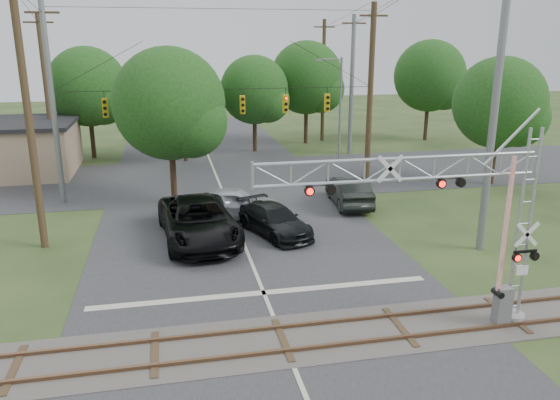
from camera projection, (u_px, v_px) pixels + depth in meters
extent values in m
plane|color=#253A1B|center=(298.00, 377.00, 15.54)|extent=(160.00, 160.00, 0.00)
cube|color=#2C2C2E|center=(246.00, 250.00, 24.93)|extent=(14.00, 90.00, 0.02)
cube|color=#2C2C2E|center=(217.00, 178.00, 38.09)|extent=(90.00, 12.00, 0.02)
cube|color=#45413C|center=(283.00, 340.00, 17.41)|extent=(90.00, 3.20, 0.05)
cube|color=brown|center=(288.00, 351.00, 16.72)|extent=(90.00, 0.12, 0.14)
cube|color=brown|center=(278.00, 327.00, 18.07)|extent=(90.00, 0.12, 0.14)
cylinder|color=gray|center=(512.00, 317.00, 18.66)|extent=(0.83, 0.83, 0.28)
cube|color=silver|center=(522.00, 270.00, 17.87)|extent=(0.42, 0.03, 0.32)
cube|color=slate|center=(502.00, 306.00, 18.22)|extent=(0.51, 0.42, 1.39)
cube|color=red|center=(506.00, 227.00, 17.39)|extent=(0.13, 0.08, 4.62)
cylinder|color=gray|center=(53.00, 105.00, 30.86)|extent=(0.32, 0.32, 11.50)
cylinder|color=#40301D|center=(370.00, 98.00, 34.58)|extent=(0.36, 0.36, 11.50)
cylinder|color=black|center=(220.00, 89.00, 32.52)|extent=(19.00, 0.03, 0.03)
cube|color=gold|center=(105.00, 108.00, 31.48)|extent=(0.30, 0.30, 1.10)
cube|color=gold|center=(152.00, 107.00, 32.01)|extent=(0.30, 0.30, 1.10)
cube|color=gold|center=(198.00, 106.00, 32.53)|extent=(0.30, 0.30, 1.10)
cube|color=gold|center=(242.00, 105.00, 33.05)|extent=(0.30, 0.30, 1.10)
cube|color=gold|center=(285.00, 104.00, 33.57)|extent=(0.30, 0.30, 1.10)
cube|color=gold|center=(327.00, 103.00, 34.10)|extent=(0.30, 0.30, 1.10)
imported|color=black|center=(198.00, 220.00, 25.96)|extent=(3.96, 7.47, 2.00)
imported|color=black|center=(275.00, 220.00, 26.86)|extent=(3.58, 5.37, 1.44)
imported|color=silver|center=(233.00, 203.00, 29.23)|extent=(5.30, 3.03, 1.70)
imported|color=black|center=(349.00, 191.00, 31.68)|extent=(2.28, 5.33, 1.71)
cylinder|color=gray|center=(340.00, 111.00, 42.02)|extent=(0.18, 0.18, 8.07)
cylinder|color=gray|center=(330.00, 59.00, 40.76)|extent=(1.79, 0.11, 0.11)
cube|color=slate|center=(319.00, 60.00, 40.60)|extent=(0.54, 0.22, 0.13)
cylinder|color=#40301D|center=(47.00, 93.00, 39.26)|extent=(0.34, 0.34, 11.17)
cube|color=#40301D|center=(38.00, 22.00, 37.89)|extent=(2.00, 0.12, 0.12)
cylinder|color=gray|center=(352.00, 86.00, 44.86)|extent=(0.34, 0.34, 11.28)
cube|color=#40301D|center=(354.00, 23.00, 43.48)|extent=(2.00, 0.12, 0.12)
cylinder|color=#40301D|center=(28.00, 117.00, 23.73)|extent=(0.34, 0.34, 12.04)
cylinder|color=gray|center=(496.00, 93.00, 23.14)|extent=(0.34, 0.34, 14.20)
cylinder|color=#40301D|center=(323.00, 81.00, 51.10)|extent=(0.34, 0.34, 11.14)
cube|color=#40301D|center=(324.00, 27.00, 49.73)|extent=(2.00, 0.12, 0.12)
cylinder|color=#352518|center=(92.00, 133.00, 44.27)|extent=(0.36, 0.36, 4.07)
sphere|color=#154513|center=(88.00, 87.00, 43.24)|extent=(6.29, 6.29, 6.29)
cylinder|color=#352518|center=(173.00, 168.00, 31.83)|extent=(0.36, 0.36, 4.12)
sphere|color=#154513|center=(169.00, 104.00, 30.78)|extent=(6.37, 6.37, 6.37)
cylinder|color=#352518|center=(185.00, 138.00, 43.06)|extent=(0.36, 0.36, 3.72)
sphere|color=#154513|center=(183.00, 94.00, 42.12)|extent=(5.75, 5.75, 5.75)
cylinder|color=#352518|center=(255.00, 130.00, 46.88)|extent=(0.36, 0.36, 3.73)
sphere|color=#154513|center=(254.00, 90.00, 45.93)|extent=(5.76, 5.76, 5.76)
cylinder|color=#352518|center=(306.00, 120.00, 50.59)|extent=(0.36, 0.36, 4.26)
sphere|color=#154513|center=(306.00, 78.00, 49.50)|extent=(6.59, 6.59, 6.59)
cylinder|color=#352518|center=(494.00, 156.00, 36.09)|extent=(0.36, 0.36, 3.82)
sphere|color=#154513|center=(499.00, 103.00, 35.11)|extent=(5.91, 5.91, 5.91)
cylinder|color=#352518|center=(426.00, 118.00, 52.17)|extent=(0.36, 0.36, 4.31)
sphere|color=#154513|center=(430.00, 76.00, 51.07)|extent=(6.66, 6.66, 6.66)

